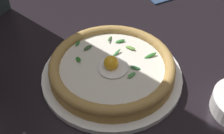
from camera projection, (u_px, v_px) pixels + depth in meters
The scene contains 3 objects.
ground_plane at pixel (121, 79), 0.72m from camera, with size 2.40×2.40×0.03m, color black.
pizza_plate at pixel (112, 75), 0.70m from camera, with size 0.32×0.32×0.01m, color white.
pizza at pixel (112, 67), 0.68m from camera, with size 0.28×0.28×0.06m.
Camera 1 is at (0.50, 0.07, 0.50)m, focal length 49.21 mm.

